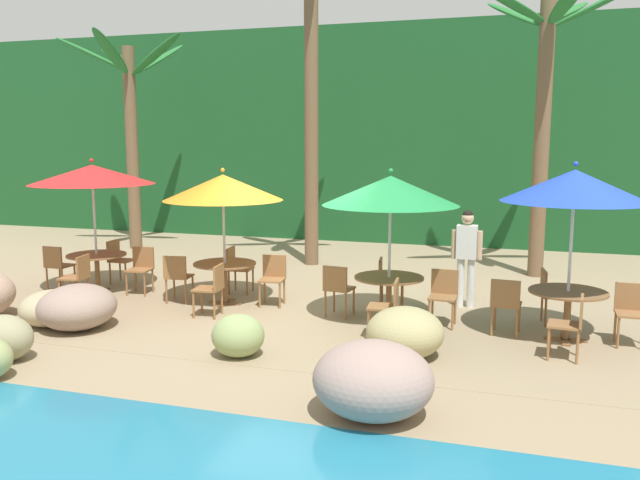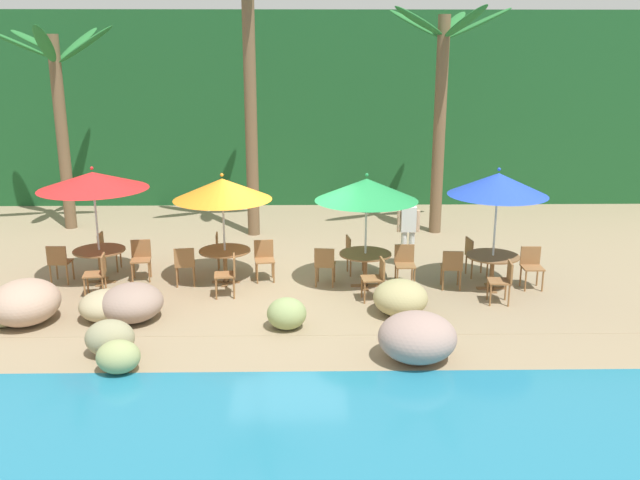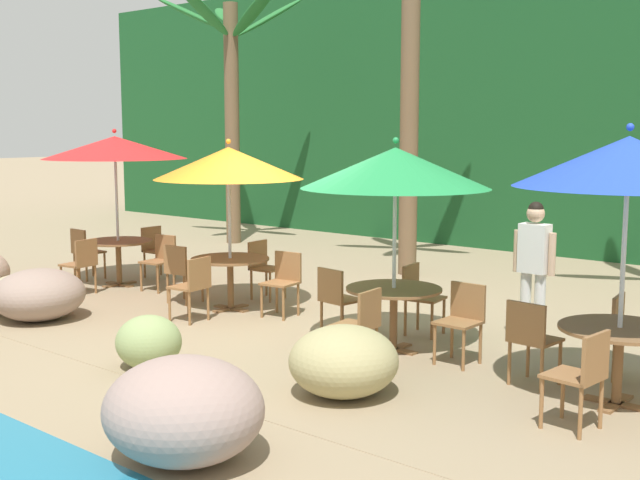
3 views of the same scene
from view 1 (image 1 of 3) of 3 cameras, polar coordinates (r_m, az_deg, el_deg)
ground_plane at (r=11.04m, az=-2.43°, el=-6.42°), size 120.00×120.00×0.00m
terrace_deck at (r=11.04m, az=-2.43°, el=-6.40°), size 18.00×5.20×0.01m
foliage_backdrop at (r=19.36m, az=6.66°, el=9.06°), size 28.00×2.40×6.00m
rock_seawall at (r=8.90m, az=-9.48°, el=-7.85°), size 13.85×3.18×0.87m
umbrella_red at (r=12.90m, az=-19.24°, el=5.40°), size 2.29×2.29×2.54m
dining_table_red at (r=13.09m, az=-18.88°, el=-1.72°), size 1.10×1.10×0.74m
chair_red_seaward at (r=12.80m, az=-15.32°, el=-2.24°), size 0.47×0.48×0.87m
chair_red_inland at (r=13.85m, az=-17.17°, el=-1.50°), size 0.44×0.43×0.87m
chair_red_left at (r=13.56m, az=-21.95°, el=-1.96°), size 0.43×0.44×0.87m
chair_red_right at (r=12.33m, az=-20.34°, el=-2.90°), size 0.48×0.48×0.87m
umbrella_orange at (r=11.45m, az=-8.45°, el=4.55°), size 2.08×2.08×2.40m
dining_table_orange at (r=11.65m, az=-8.29°, el=-2.59°), size 1.10×1.10×0.74m
chair_orange_seaward at (r=11.53m, az=-4.11°, el=-3.15°), size 0.48×0.48×0.87m
chair_orange_inland at (r=12.48m, az=-7.31°, el=-2.28°), size 0.46×0.46×0.87m
chair_orange_left at (r=11.87m, az=-12.33°, el=-2.98°), size 0.47×0.48×0.87m
chair_orange_right at (r=10.86m, az=-9.34°, el=-3.99°), size 0.47×0.46×0.87m
umbrella_green at (r=10.23m, az=6.17°, el=4.30°), size 2.14×2.14×2.45m
dining_table_green at (r=10.45m, az=6.03°, el=-3.86°), size 1.10×1.10×0.74m
chair_green_seaward at (r=10.43m, az=10.71°, el=-4.57°), size 0.42×0.43×0.87m
chair_green_inland at (r=11.30m, az=5.83°, el=-3.41°), size 0.48×0.47×0.87m
chair_green_left at (r=10.69m, az=1.54°, el=-4.09°), size 0.47×0.48×0.87m
chair_green_right at (r=9.64m, az=5.99°, el=-5.56°), size 0.46×0.46×0.87m
umbrella_blue at (r=9.85m, az=21.30°, el=4.42°), size 2.03×2.03×2.59m
dining_table_blue at (r=10.09m, az=20.78°, el=-4.86°), size 1.10×1.10×0.74m
chair_blue_seaward at (r=10.28m, az=25.47°, el=-5.48°), size 0.42×0.43×0.87m
chair_blue_inland at (r=10.91m, az=19.44°, el=-4.33°), size 0.48×0.47×0.87m
chair_blue_left at (r=10.07m, az=15.88°, el=-5.24°), size 0.45×0.46×0.87m
chair_blue_right at (r=9.29m, az=21.10°, el=-6.68°), size 0.47×0.46×0.87m
palm_tree_nearest at (r=18.02m, az=-16.26°, el=10.83°), size 3.40×3.41×5.50m
palm_tree_second at (r=15.09m, az=-0.79°, el=15.02°), size 3.06×3.06×7.09m
palm_tree_third at (r=14.49m, az=19.07°, el=12.41°), size 3.27×3.35×5.94m
waiter_in_white at (r=11.51m, az=12.65°, el=-0.97°), size 0.52×0.21×1.70m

